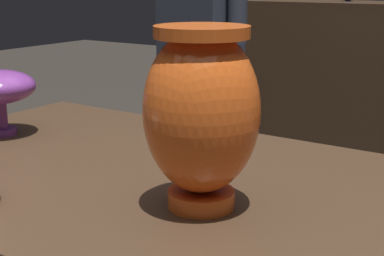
{
  "coord_description": "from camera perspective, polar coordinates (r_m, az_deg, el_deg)",
  "views": [
    {
      "loc": [
        0.48,
        -0.7,
        1.11
      ],
      "look_at": [
        0.04,
        -0.04,
        0.9
      ],
      "focal_mm": 53.98,
      "sensor_mm": 36.0,
      "label": 1
    }
  ],
  "objects": [
    {
      "name": "vase_centerpiece",
      "position": [
        0.77,
        0.95,
        1.65
      ],
      "size": [
        0.16,
        0.16,
        0.25
      ],
      "color": "#E55B1E",
      "rests_on": "display_plinth"
    },
    {
      "name": "visitor_near_left",
      "position": [
        2.29,
        0.77,
        10.54
      ],
      "size": [
        0.46,
        0.25,
        1.61
      ],
      "rotation": [
        0.0,
        0.0,
        2.91
      ],
      "color": "brown",
      "rests_on": "ground_plane"
    }
  ]
}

